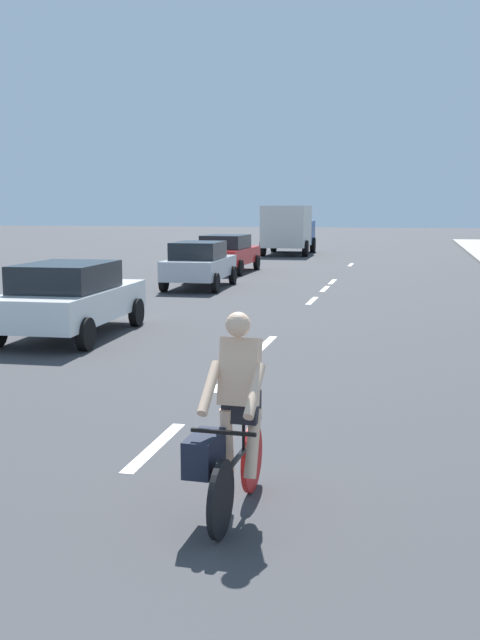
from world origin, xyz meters
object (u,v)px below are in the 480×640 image
(parked_car_red, at_px, (227,252))
(delivery_truck, at_px, (289,228))
(cyclist, at_px, (231,424))
(parked_car_silver, at_px, (199,263))
(parked_car_white, at_px, (70,297))

(parked_car_red, distance_m, delivery_truck, 12.44)
(cyclist, height_order, parked_car_silver, cyclist)
(parked_car_red, relative_size, delivery_truck, 0.71)
(cyclist, xyz_separation_m, parked_car_white, (-5.50, 8.15, 0.01))
(parked_car_white, distance_m, delivery_truck, 28.34)
(delivery_truck, bearing_deg, parked_car_red, -94.18)
(parked_car_white, distance_m, parked_car_silver, 9.74)
(parked_car_red, height_order, delivery_truck, delivery_truck)
(cyclist, relative_size, parked_car_silver, 0.44)
(cyclist, relative_size, delivery_truck, 0.29)
(cyclist, xyz_separation_m, parked_car_silver, (-5.48, 17.89, 0.01))
(parked_car_white, bearing_deg, cyclist, -58.30)
(delivery_truck, bearing_deg, parked_car_silver, -91.46)
(parked_car_silver, relative_size, parked_car_red, 0.92)
(cyclist, distance_m, delivery_truck, 36.90)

